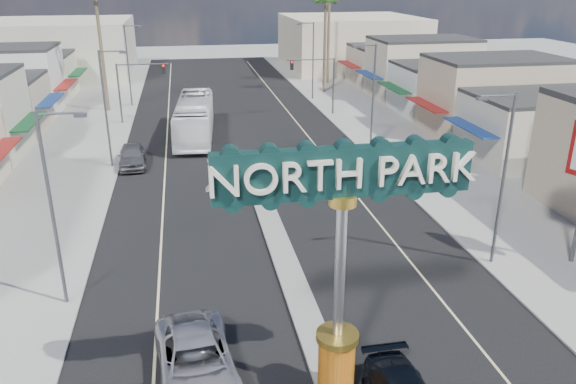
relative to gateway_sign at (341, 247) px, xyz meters
name	(u,v)px	position (x,y,z in m)	size (l,w,h in m)	color
ground	(246,159)	(0.00, 28.02, -5.93)	(160.00, 160.00, 0.00)	gray
road	(246,159)	(0.00, 28.02, -5.92)	(20.00, 120.00, 0.01)	black
median_island	(279,245)	(0.00, 12.02, -5.85)	(1.30, 30.00, 0.16)	gray
sidewalk_left	(67,169)	(-14.00, 28.02, -5.87)	(8.00, 120.00, 0.12)	gray
sidewalk_right	(408,150)	(14.00, 28.02, -5.87)	(8.00, 120.00, 0.12)	gray
storefront_row_right	(452,84)	(24.00, 41.02, -2.93)	(12.00, 42.00, 6.00)	#B7B29E
backdrop_far_left	(61,49)	(-22.00, 73.02, -1.93)	(20.00, 20.00, 8.00)	#B7B29E
backdrop_far_right	(350,42)	(22.00, 73.02, -1.93)	(20.00, 20.00, 8.00)	beige
gateway_sign	(341,247)	(0.00, 0.00, 0.00)	(8.20, 1.50, 9.15)	#BD380E
traffic_signal_left	(137,81)	(-9.18, 42.02, -1.65)	(5.09, 0.45, 6.00)	#47474C
traffic_signal_right	(317,75)	(9.18, 42.02, -1.65)	(5.09, 0.45, 6.00)	#47474C
streetlight_l_near	(55,202)	(-10.43, 8.02, -0.86)	(2.03, 0.22, 9.00)	#47474C
streetlight_l_mid	(107,103)	(-10.43, 28.02, -0.86)	(2.03, 0.22, 9.00)	#47474C
streetlight_l_far	(129,62)	(-10.43, 50.02, -0.86)	(2.03, 0.22, 9.00)	#47474C
streetlight_r_near	(501,173)	(10.43, 8.02, -0.86)	(2.03, 0.22, 9.00)	#47474C
streetlight_r_mid	(371,93)	(10.43, 28.02, -0.86)	(2.03, 0.22, 9.00)	#47474C
streetlight_r_far	(312,57)	(10.43, 50.02, -0.86)	(2.03, 0.22, 9.00)	#47474C
palm_left_far	(96,2)	(-13.00, 48.02, 5.57)	(2.60, 2.60, 13.10)	brown
palm_right_mid	(326,6)	(13.00, 54.02, 4.67)	(2.60, 2.60, 12.10)	brown
suv_left	(196,361)	(-4.89, 1.72, -5.09)	(2.77, 6.01, 1.67)	silver
car_parked_left	(132,156)	(-9.00, 28.00, -5.08)	(2.01, 5.00, 1.70)	#5B5C60
city_bus	(195,118)	(-3.86, 35.52, -4.10)	(3.08, 13.15, 3.66)	white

